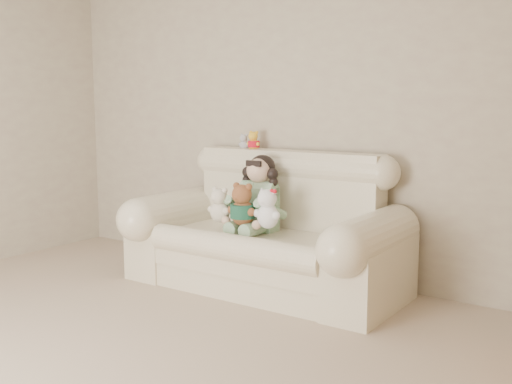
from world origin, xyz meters
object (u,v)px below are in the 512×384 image
object	(u,v)px
brown_teddy	(243,200)
cream_teddy	(220,201)
seated_child	(259,192)
white_cat	(268,204)
sofa	(264,221)

from	to	relation	value
brown_teddy	cream_teddy	world-z (taller)	brown_teddy
seated_child	brown_teddy	xyz separation A→B (m)	(0.01, -0.22, -0.03)
seated_child	white_cat	world-z (taller)	seated_child
brown_teddy	cream_teddy	xyz separation A→B (m)	(-0.22, 0.00, -0.03)
seated_child	sofa	bearing A→B (deg)	-43.70
brown_teddy	seated_child	bearing A→B (deg)	74.47
seated_child	brown_teddy	distance (m)	0.23
seated_child	brown_teddy	world-z (taller)	seated_child
sofa	seated_child	xyz separation A→B (m)	(-0.09, 0.08, 0.20)
seated_child	white_cat	size ratio (longest dim) A/B	1.72
sofa	cream_teddy	size ratio (longest dim) A/B	6.68
white_cat	cream_teddy	bearing A→B (deg)	-161.43
cream_teddy	seated_child	bearing A→B (deg)	37.85
sofa	cream_teddy	bearing A→B (deg)	-155.07
white_cat	cream_teddy	distance (m)	0.43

